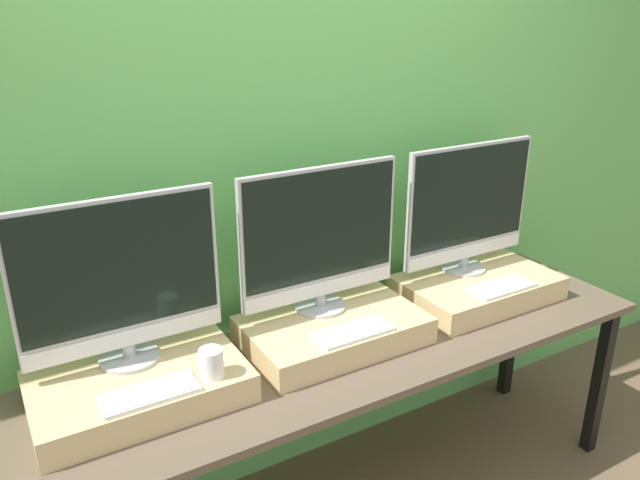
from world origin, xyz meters
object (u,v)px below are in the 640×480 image
monitor_center (320,238)px  monitor_right (468,206)px  monitor_left (120,280)px  keyboard_center (353,332)px  keyboard_left (150,393)px  keyboard_right (502,287)px  mug (211,363)px

monitor_center → monitor_right: size_ratio=1.00×
monitor_left → monitor_right: size_ratio=1.00×
keyboard_center → monitor_right: (0.71, 0.23, 0.27)m
keyboard_left → keyboard_right: same height
monitor_center → keyboard_center: size_ratio=2.22×
monitor_left → keyboard_right: (1.42, -0.23, -0.27)m
keyboard_center → monitor_right: 0.79m
keyboard_center → monitor_right: monitor_right is taller
mug → monitor_right: bearing=10.4°
monitor_center → keyboard_center: bearing=-90.0°
keyboard_left → monitor_right: monitor_right is taller
monitor_left → monitor_right: bearing=0.0°
monitor_left → mug: size_ratio=6.69×
monitor_center → mug: bearing=-156.4°
keyboard_center → keyboard_left: bearing=180.0°
mug → keyboard_right: (1.23, 0.00, -0.04)m
monitor_right → monitor_center: bearing=180.0°
keyboard_right → keyboard_left: bearing=180.0°
monitor_left → keyboard_center: (0.71, -0.23, -0.27)m
keyboard_left → keyboard_right: size_ratio=1.00×
monitor_center → keyboard_left: bearing=-162.4°
keyboard_left → monitor_right: 1.46m
mug → keyboard_right: bearing=0.0°
monitor_center → keyboard_center: (0.00, -0.23, -0.27)m
monitor_left → keyboard_right: bearing=-9.0°
monitor_left → monitor_center: size_ratio=1.00×
keyboard_left → mug: mug is taller
keyboard_center → keyboard_right: 0.71m
monitor_right → keyboard_right: 0.35m
mug → keyboard_center: bearing=0.0°
monitor_left → monitor_center: bearing=0.0°
monitor_center → keyboard_right: monitor_center is taller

